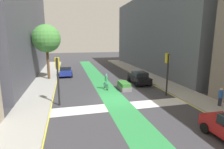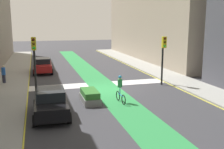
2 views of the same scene
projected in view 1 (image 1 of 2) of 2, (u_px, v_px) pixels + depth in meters
ground_plane at (116, 99)px, 17.57m from camera, size 120.00×120.00×0.00m
bike_lane_paint at (114, 99)px, 17.52m from camera, size 2.40×60.00×0.01m
crosswalk_band at (122, 106)px, 15.66m from camera, size 12.00×1.80×0.01m
sidewalk_left at (33, 105)px, 15.77m from camera, size 3.00×60.00×0.15m
curb_stripe_left at (51, 104)px, 16.14m from camera, size 0.16×60.00×0.01m
sidewalk_right at (183, 93)px, 19.33m from camera, size 3.00×60.00×0.15m
curb_stripe_right at (171, 94)px, 18.99m from camera, size 0.16×60.00×0.01m
buildings_right_row at (209, 32)px, 22.96m from camera, size 9.86×59.88×13.40m
traffic_signal_near_right at (167, 66)px, 18.15m from camera, size 0.35×0.52×4.32m
traffic_signal_near_left at (58, 72)px, 15.45m from camera, size 0.35×0.52×4.20m
car_black_right_far at (139, 78)px, 23.35m from camera, size 2.10×4.24×1.57m
car_blue_left_far at (66, 71)px, 28.24m from camera, size 2.06×4.22×1.57m
cyclist_in_lane at (106, 81)px, 20.73m from camera, size 0.32×1.73×1.86m
pedestrian_sidewalk_right_a at (220, 97)px, 15.25m from camera, size 0.34×0.34×1.56m
street_tree_near at (46, 39)px, 24.65m from camera, size 3.82×3.82×7.55m
median_planter at (124, 86)px, 20.82m from camera, size 1.10×2.36×0.85m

